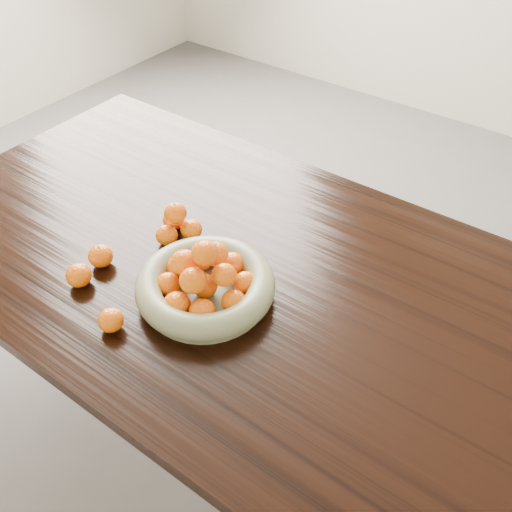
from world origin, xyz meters
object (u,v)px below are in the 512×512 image
Objects in this scene: dining_table at (258,300)px; fruit_bowl at (205,284)px; loose_orange_0 at (101,256)px; orange_pyramid at (177,224)px.

fruit_bowl is (-0.05, -0.13, 0.13)m from dining_table.
fruit_bowl is 0.29m from loose_orange_0.
fruit_bowl is at bearing -112.11° from dining_table.
dining_table is 0.41m from loose_orange_0.
fruit_bowl is 5.30× the size of loose_orange_0.
dining_table is at bearing 67.89° from fruit_bowl.
fruit_bowl reaches higher than dining_table.
orange_pyramid is at bearing 147.59° from fruit_bowl.
fruit_bowl is 0.24m from orange_pyramid.
loose_orange_0 is (-0.28, -0.07, -0.01)m from fruit_bowl.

